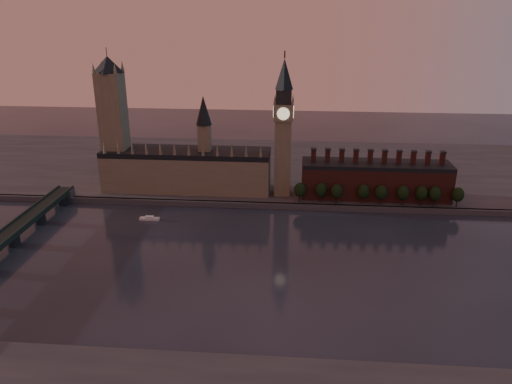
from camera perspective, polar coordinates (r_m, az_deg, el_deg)
ground at (r=288.46m, az=0.24°, el=-8.72°), size 900.00×900.00×0.00m
north_bank at (r=451.09m, az=2.00°, el=2.68°), size 900.00×182.00×4.00m
palace_of_westminster at (r=393.57m, az=-7.84°, el=2.77°), size 130.00×30.30×74.00m
victoria_tower at (r=399.67m, az=-15.99°, el=8.00°), size 24.00×24.00×108.00m
big_ben at (r=370.38m, az=3.14°, el=7.45°), size 15.00×15.00×107.00m
chimney_block at (r=385.95m, az=13.47°, el=1.41°), size 110.00×25.00×37.00m
embankment_tree_0 at (r=367.84m, az=5.04°, el=0.24°), size 8.60×8.60×14.88m
embankment_tree_1 at (r=369.39m, az=7.43°, el=0.23°), size 8.60×8.60×14.88m
embankment_tree_2 at (r=368.47m, az=9.19°, el=0.08°), size 8.60×8.60×14.88m
embankment_tree_3 at (r=371.77m, az=12.16°, el=0.06°), size 8.60×8.60×14.88m
embankment_tree_4 at (r=372.85m, az=14.10°, el=-0.04°), size 8.60×8.60×14.88m
embankment_tree_5 at (r=376.02m, az=16.44°, el=-0.10°), size 8.60×8.60×14.88m
embankment_tree_6 at (r=379.57m, az=18.38°, el=-0.12°), size 8.60×8.60×14.88m
embankment_tree_7 at (r=381.62m, az=19.74°, el=-0.18°), size 8.60×8.60×14.88m
embankment_tree_8 at (r=385.44m, az=22.08°, el=-0.29°), size 8.60×8.60×14.88m
river_boat at (r=356.94m, az=-12.07°, el=-2.97°), size 13.98×4.25×2.78m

